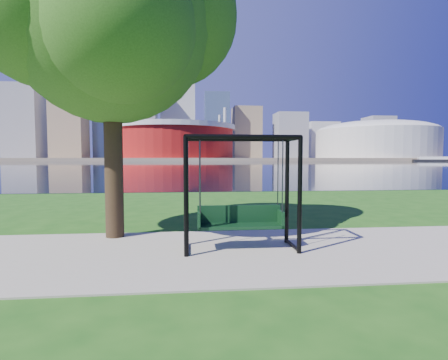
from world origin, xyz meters
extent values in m
plane|color=#1E5114|center=(0.00, 0.00, 0.00)|extent=(900.00, 900.00, 0.00)
cube|color=#9E937F|center=(0.00, -0.50, 0.01)|extent=(120.00, 4.00, 0.03)
cube|color=black|center=(0.00, 102.00, 0.01)|extent=(900.00, 180.00, 0.02)
cube|color=#937F60|center=(0.00, 306.00, 1.00)|extent=(900.00, 228.00, 2.00)
cylinder|color=maroon|center=(-10.00, 235.00, 13.00)|extent=(80.00, 80.00, 22.00)
cylinder|color=silver|center=(-10.00, 235.00, 22.50)|extent=(83.00, 83.00, 3.00)
cylinder|color=silver|center=(22.91, 254.00, 18.00)|extent=(2.00, 2.00, 32.00)
cylinder|color=silver|center=(-42.91, 254.00, 18.00)|extent=(2.00, 2.00, 32.00)
cylinder|color=silver|center=(-42.91, 216.00, 18.00)|extent=(2.00, 2.00, 32.00)
cylinder|color=silver|center=(22.91, 216.00, 18.00)|extent=(2.00, 2.00, 32.00)
cylinder|color=beige|center=(135.00, 235.00, 12.00)|extent=(84.00, 84.00, 20.00)
ellipsoid|color=beige|center=(135.00, 235.00, 21.00)|extent=(84.00, 84.00, 15.12)
cube|color=gray|center=(-140.00, 310.00, 33.00)|extent=(28.00, 28.00, 62.00)
cube|color=#998466|center=(-100.00, 300.00, 46.00)|extent=(26.00, 26.00, 88.00)
cube|color=slate|center=(-70.00, 325.00, 49.50)|extent=(30.00, 24.00, 95.00)
cube|color=gray|center=(-40.00, 305.00, 38.00)|extent=(24.00, 24.00, 72.00)
cube|color=silver|center=(-10.00, 335.00, 42.00)|extent=(32.00, 28.00, 80.00)
cube|color=slate|center=(25.00, 310.00, 31.00)|extent=(22.00, 22.00, 58.00)
cube|color=#998466|center=(55.00, 325.00, 26.00)|extent=(26.00, 26.00, 48.00)
cube|color=gray|center=(95.00, 315.00, 23.00)|extent=(28.00, 24.00, 42.00)
cube|color=silver|center=(135.00, 340.00, 20.00)|extent=(30.00, 26.00, 36.00)
cube|color=gray|center=(185.00, 320.00, 22.00)|extent=(24.00, 24.00, 40.00)
cube|color=#998466|center=(225.00, 335.00, 18.00)|extent=(26.00, 26.00, 32.00)
sphere|color=#998466|center=(-100.00, 300.00, 93.50)|extent=(10.00, 10.00, 10.00)
cylinder|color=black|center=(-0.50, -0.76, 1.15)|extent=(0.09, 0.09, 2.30)
cylinder|color=black|center=(1.70, -0.77, 1.15)|extent=(0.09, 0.09, 2.30)
cylinder|color=black|center=(-0.50, 0.14, 1.15)|extent=(0.09, 0.09, 2.30)
cylinder|color=black|center=(1.70, 0.13, 1.15)|extent=(0.09, 0.09, 2.30)
cylinder|color=black|center=(0.60, -0.77, 2.30)|extent=(2.20, 0.10, 0.09)
cylinder|color=black|center=(0.60, 0.13, 2.30)|extent=(2.20, 0.10, 0.09)
cylinder|color=black|center=(-0.50, -0.31, 2.30)|extent=(0.09, 0.90, 0.09)
cylinder|color=black|center=(-0.50, -0.31, 0.08)|extent=(0.08, 0.90, 0.07)
cylinder|color=black|center=(1.70, -0.32, 2.30)|extent=(0.09, 0.90, 0.09)
cylinder|color=black|center=(1.70, -0.32, 0.08)|extent=(0.08, 0.90, 0.07)
cube|color=black|center=(0.60, -0.32, 0.50)|extent=(1.75, 0.46, 0.06)
cube|color=black|center=(0.60, -0.12, 0.72)|extent=(1.75, 0.06, 0.38)
cube|color=black|center=(-0.24, -0.31, 0.64)|extent=(0.05, 0.45, 0.34)
cube|color=black|center=(1.44, -0.32, 0.64)|extent=(0.05, 0.45, 0.34)
cylinder|color=#36363C|center=(-0.23, -0.50, 1.52)|extent=(0.02, 0.02, 1.45)
cylinder|color=#36363C|center=(1.42, -0.51, 1.52)|extent=(0.02, 0.02, 1.45)
cylinder|color=#36363C|center=(-0.22, -0.13, 1.52)|extent=(0.02, 0.02, 1.45)
cylinder|color=#36363C|center=(1.43, -0.14, 1.52)|extent=(0.02, 0.02, 1.45)
cylinder|color=black|center=(-2.20, 1.09, 2.12)|extent=(0.42, 0.42, 4.25)
sphere|color=#2D5418|center=(-2.20, 1.09, 5.02)|extent=(4.63, 4.63, 4.63)
sphere|color=#2D5418|center=(-0.94, 1.67, 5.41)|extent=(3.48, 3.48, 3.48)
sphere|color=#2D5418|center=(-3.36, 0.71, 5.21)|extent=(3.67, 3.67, 3.67)
sphere|color=#2D5418|center=(-1.81, 0.03, 4.54)|extent=(3.09, 3.09, 3.09)
sphere|color=#2D5418|center=(-2.78, 2.25, 5.79)|extent=(3.28, 3.28, 3.28)
cube|color=black|center=(145.17, 182.42, 0.57)|extent=(27.97, 17.97, 1.10)
cube|color=silver|center=(145.17, 182.42, 1.94)|extent=(22.41, 14.46, 1.64)
camera|label=1|loc=(-0.45, -7.33, 1.90)|focal=28.00mm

